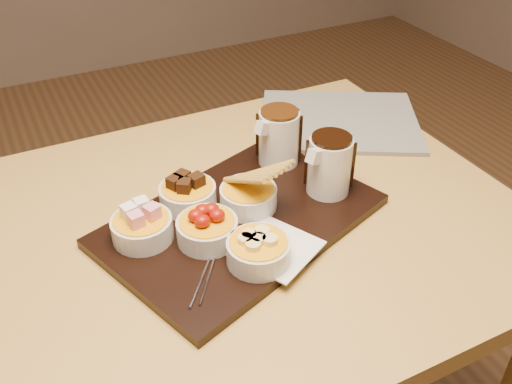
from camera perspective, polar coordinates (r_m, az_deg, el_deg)
name	(u,v)px	position (r m, az deg, el deg)	size (l,w,h in m)	color
dining_table	(188,277)	(1.05, -6.83, -8.42)	(1.20, 0.80, 0.75)	#BE9546
serving_board	(241,220)	(0.99, -1.56, -2.86)	(0.46, 0.30, 0.02)	black
napkin	(276,248)	(0.92, 1.98, -5.61)	(0.12, 0.12, 0.00)	white
bowl_marshmallows	(142,229)	(0.94, -11.31, -3.61)	(0.10, 0.10, 0.04)	silver
bowl_cake	(188,196)	(1.00, -6.83, -0.40)	(0.10, 0.10, 0.04)	silver
bowl_strawberries	(207,231)	(0.93, -4.88, -3.86)	(0.10, 0.10, 0.04)	silver
bowl_biscotti	(248,198)	(0.99, -0.76, -0.57)	(0.10, 0.10, 0.04)	silver
bowl_bananas	(258,252)	(0.88, 0.25, -6.00)	(0.10, 0.10, 0.04)	silver
pitcher_dark_chocolate	(329,166)	(1.02, 7.36, 2.61)	(0.08, 0.08, 0.11)	silver
pitcher_milk_chocolate	(279,138)	(1.10, 2.30, 5.41)	(0.08, 0.08, 0.11)	silver
fondue_skewers	(214,248)	(0.92, -4.25, -5.58)	(0.26, 0.03, 0.01)	silver
newspaper	(339,121)	(1.31, 8.34, 7.07)	(0.35, 0.28, 0.01)	beige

